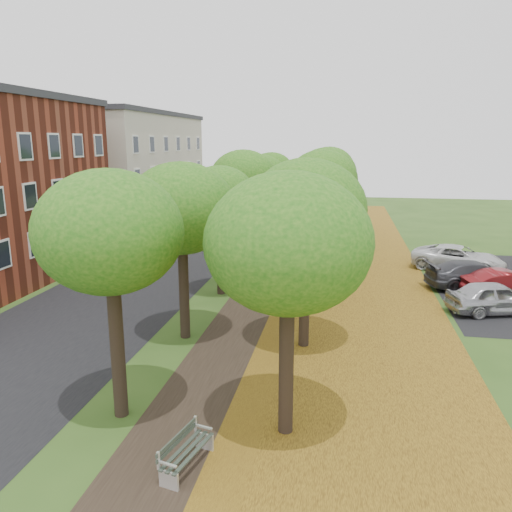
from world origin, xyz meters
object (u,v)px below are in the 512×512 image
at_px(car_red, 508,285).
at_px(car_grey, 474,275).
at_px(car_silver, 496,298).
at_px(bench, 185,451).
at_px(car_white, 458,258).

distance_m(car_red, car_grey, 1.99).
bearing_deg(car_red, car_silver, 142.23).
height_order(bench, car_grey, car_grey).
distance_m(bench, car_red, 19.67).
xyz_separation_m(bench, car_silver, (10.61, 13.25, 0.30)).
bearing_deg(car_white, car_red, -148.16).
height_order(car_red, car_grey, car_grey).
relative_size(car_silver, car_red, 1.01).
bearing_deg(car_grey, car_white, -12.65).
xyz_separation_m(car_red, car_white, (-1.25, 5.57, 0.04)).
distance_m(car_silver, car_grey, 3.99).
bearing_deg(car_silver, car_grey, -15.42).
bearing_deg(bench, car_silver, -24.85).
bearing_deg(car_white, car_silver, -160.77).
bearing_deg(bench, car_red, -23.24).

